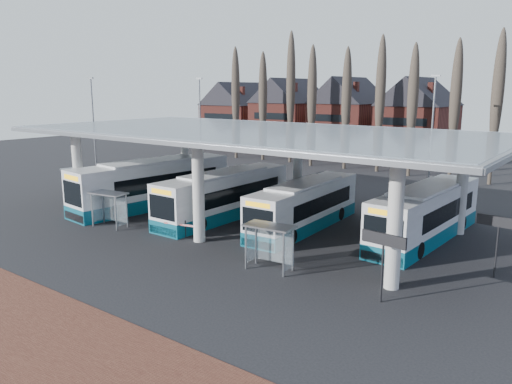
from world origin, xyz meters
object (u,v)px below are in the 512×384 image
Objects in this scene: shelter_1 at (110,202)px; bus_1 at (225,196)px; bus_2 at (305,206)px; bus_0 at (154,185)px; bus_3 at (426,214)px; shelter_0 at (80,180)px; shelter_2 at (271,237)px.

bus_1 is at bearing 47.53° from shelter_1.
shelter_1 is at bearing -147.58° from bus_2.
bus_0 is 20.15m from bus_3.
bus_2 is 4.25× the size of shelter_1.
bus_0 reaches higher than bus_3.
bus_2 is 12.85m from shelter_1.
bus_0 is at bearing -173.04° from bus_1.
bus_3 reaches higher than shelter_1.
bus_0 is at bearing -174.86° from bus_2.
shelter_0 is (-17.40, -5.02, 0.61)m from bus_2.
bus_3 is 4.51× the size of shelter_1.
shelter_0 is 1.26× the size of shelter_1.
bus_3 is 4.53× the size of shelter_2.
bus_2 is at bearing 27.69° from shelter_1.
bus_3 is at bearing 17.90° from bus_0.
bus_2 is at bearing 9.36° from bus_1.
shelter_1 is (2.08, -5.66, -0.04)m from bus_0.
shelter_0 reaches higher than shelter_2.
shelter_1 is 1.00× the size of shelter_2.
shelter_1 is (-10.50, -7.41, 0.23)m from bus_2.
bus_1 is at bearing -173.60° from bus_2.
bus_2 is 3.38× the size of shelter_0.
shelter_2 is at bearing -8.72° from shelter_1.
bus_0 is 5.84m from shelter_0.
bus_1 reaches higher than shelter_1.
bus_3 is (19.76, 3.97, -0.18)m from bus_0.
shelter_0 is 7.31m from shelter_1.
bus_3 is (13.18, 3.19, -0.02)m from bus_1.
shelter_1 is (-4.50, -6.44, 0.13)m from bus_1.
shelter_0 is (-4.82, -3.27, 0.35)m from bus_0.
bus_2 is 18.12m from shelter_0.
bus_3 is 20.13m from shelter_1.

